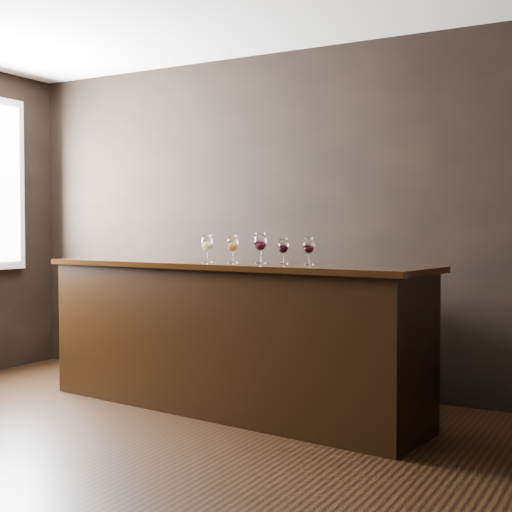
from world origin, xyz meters
The scene contains 10 objects.
ground centered at (0.00, 0.00, 0.00)m, with size 5.00×5.00×0.00m, color black.
room_shell centered at (-0.23, 0.11, 1.81)m, with size 5.02×4.52×2.81m.
bar_counter centered at (0.16, 1.32, 0.52)m, with size 2.98×0.65×1.04m, color black.
bar_top centered at (0.16, 1.32, 1.06)m, with size 3.08×0.71×0.04m, color black.
back_bar_shelf centered at (-0.48, 2.03, 0.46)m, with size 2.58×0.40×0.93m, color black.
glass_white centered at (0.01, 1.30, 1.22)m, with size 0.08×0.08×0.20m.
glass_amber centered at (0.21, 1.32, 1.21)m, with size 0.08×0.08×0.20m.
glass_red_a centered at (0.42, 1.36, 1.23)m, with size 0.09×0.09×0.21m.
glass_red_b centered at (0.60, 1.36, 1.20)m, with size 0.07×0.07×0.18m.
glass_red_c centered at (0.82, 1.30, 1.20)m, with size 0.08×0.08×0.18m.
Camera 1 is at (2.84, -3.08, 1.31)m, focal length 50.00 mm.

